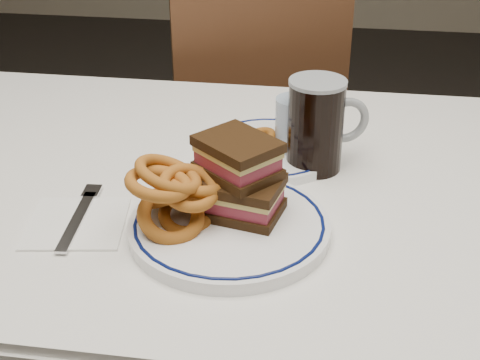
# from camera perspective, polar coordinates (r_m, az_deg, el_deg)

# --- Properties ---
(dining_table) EXTENTS (1.27, 0.87, 0.75)m
(dining_table) POSITION_cam_1_polar(r_m,az_deg,el_deg) (1.18, -0.85, -4.30)
(dining_table) COLOR silver
(dining_table) RESTS_ON floor
(chair_far) EXTENTS (0.58, 0.58, 0.99)m
(chair_far) POSITION_cam_1_polar(r_m,az_deg,el_deg) (1.92, 1.04, 5.94)
(chair_far) COLOR #402914
(chair_far) RESTS_ON floor
(main_plate) EXTENTS (0.29, 0.29, 0.02)m
(main_plate) POSITION_cam_1_polar(r_m,az_deg,el_deg) (0.98, -0.92, -3.96)
(main_plate) COLOR white
(main_plate) RESTS_ON dining_table
(reuben_sandwich) EXTENTS (0.14, 0.14, 0.11)m
(reuben_sandwich) POSITION_cam_1_polar(r_m,az_deg,el_deg) (0.97, 0.02, 0.25)
(reuben_sandwich) COLOR black
(reuben_sandwich) RESTS_ON main_plate
(onion_rings_main) EXTENTS (0.14, 0.13, 0.13)m
(onion_rings_main) POSITION_cam_1_polar(r_m,az_deg,el_deg) (0.95, -5.36, -1.13)
(onion_rings_main) COLOR brown
(onion_rings_main) RESTS_ON main_plate
(ketchup_ramekin) EXTENTS (0.05, 0.05, 0.03)m
(ketchup_ramekin) POSITION_cam_1_polar(r_m,az_deg,el_deg) (1.03, -0.37, -0.31)
(ketchup_ramekin) COLOR white
(ketchup_ramekin) RESTS_ON main_plate
(beer_mug) EXTENTS (0.14, 0.10, 0.16)m
(beer_mug) POSITION_cam_1_polar(r_m,az_deg,el_deg) (1.13, 6.63, 4.76)
(beer_mug) COLOR black
(beer_mug) RESTS_ON dining_table
(water_glass) EXTENTS (0.07, 0.07, 0.11)m
(water_glass) POSITION_cam_1_polar(r_m,az_deg,el_deg) (1.18, 4.69, 4.45)
(water_glass) COLOR #98ACC5
(water_glass) RESTS_ON dining_table
(far_plate) EXTENTS (0.25, 0.25, 0.02)m
(far_plate) POSITION_cam_1_polar(r_m,az_deg,el_deg) (1.20, 2.57, 2.68)
(far_plate) COLOR white
(far_plate) RESTS_ON dining_table
(onion_rings_far) EXTENTS (0.09, 0.08, 0.04)m
(onion_rings_far) POSITION_cam_1_polar(r_m,az_deg,el_deg) (1.19, 1.99, 3.43)
(onion_rings_far) COLOR brown
(onion_rings_far) RESTS_ON far_plate
(napkin_fork) EXTENTS (0.16, 0.19, 0.01)m
(napkin_fork) POSITION_cam_1_polar(r_m,az_deg,el_deg) (1.03, -13.69, -3.44)
(napkin_fork) COLOR white
(napkin_fork) RESTS_ON dining_table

